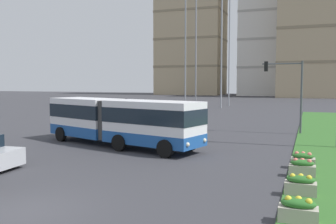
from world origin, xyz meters
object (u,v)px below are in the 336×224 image
articulated_bus (119,121)px  apartment_tower_westcentre (265,16)px  flower_planter_1 (301,185)px  apartment_tower_west (191,28)px  flower_planter_2 (302,167)px  apartment_tower_centre (315,32)px  car_white_van (133,121)px  flower_planter_3 (303,160)px  flower_planter_0 (298,210)px  traffic_light_far_right (288,84)px

articulated_bus → apartment_tower_westcentre: (-2.68, 102.82, 23.69)m
flower_planter_1 → apartment_tower_west: bearing=109.3°
flower_planter_2 → apartment_tower_centre: bearing=89.4°
apartment_tower_westcentre → car_white_van: bearing=-90.2°
articulated_bus → flower_planter_3: (11.21, -2.56, -1.23)m
flower_planter_1 → flower_planter_3: (0.00, 4.62, 0.00)m
articulated_bus → apartment_tower_centre: apartment_tower_centre is taller
articulated_bus → flower_planter_1: bearing=-32.6°
car_white_van → apartment_tower_westcentre: bearing=89.8°
articulated_bus → apartment_tower_centre: 94.48m
flower_planter_0 → flower_planter_1: (0.00, 2.85, 0.00)m
car_white_van → flower_planter_1: bearing=-47.0°
flower_planter_2 → flower_planter_3: same height
flower_planter_2 → traffic_light_far_right: 14.70m
apartment_tower_centre → flower_planter_1: bearing=-90.6°
traffic_light_far_right → flower_planter_0: bearing=-86.0°
flower_planter_1 → apartment_tower_westcentre: apartment_tower_westcentre is taller
apartment_tower_westcentre → apartment_tower_centre: bearing=-35.5°
flower_planter_3 → apartment_tower_centre: bearing=89.4°
car_white_van → apartment_tower_west: apartment_tower_west is taller
apartment_tower_westcentre → articulated_bus: bearing=-88.5°
apartment_tower_west → apartment_tower_centre: apartment_tower_west is taller
flower_planter_0 → apartment_tower_centre: apartment_tower_centre is taller
articulated_bus → flower_planter_2: bearing=-20.7°
car_white_van → apartment_tower_centre: size_ratio=0.13×
car_white_van → apartment_tower_west: 99.03m
car_white_van → apartment_tower_centre: (15.16, 84.15, 17.42)m
apartment_tower_west → apartment_tower_westcentre: bearing=2.8°
articulated_bus → apartment_tower_westcentre: bearing=91.5°
flower_planter_0 → articulated_bus: bearing=138.2°
flower_planter_1 → flower_planter_2: same height
articulated_bus → traffic_light_far_right: 14.18m
articulated_bus → flower_planter_3: 11.57m
flower_planter_0 → flower_planter_1: 2.85m
flower_planter_0 → flower_planter_2: same height
flower_planter_2 → apartment_tower_centre: size_ratio=0.03×
flower_planter_0 → car_white_van: bearing=128.1°
articulated_bus → flower_planter_0: articulated_bus is taller
flower_planter_1 → traffic_light_far_right: 17.57m
flower_planter_3 → apartment_tower_west: size_ratio=0.02×
flower_planter_1 → traffic_light_far_right: bearing=94.7°
articulated_bus → apartment_tower_westcentre: 105.55m
apartment_tower_centre → apartment_tower_west: bearing=166.5°
car_white_van → flower_planter_0: 23.01m
articulated_bus → apartment_tower_west: 107.23m
car_white_van → apartment_tower_centre: bearing=79.8°
flower_planter_2 → apartment_tower_west: 114.71m
flower_planter_3 → traffic_light_far_right: size_ratio=0.19×
flower_planter_3 → apartment_tower_centre: 96.43m
apartment_tower_west → flower_planter_3: bearing=-69.9°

